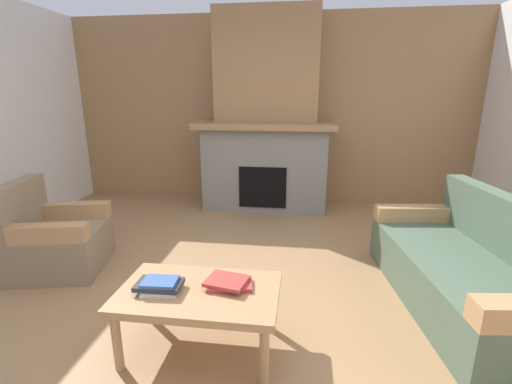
# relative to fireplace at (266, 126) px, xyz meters

# --- Properties ---
(ground) EXTENTS (9.00, 9.00, 0.00)m
(ground) POSITION_rel_fireplace_xyz_m (0.00, -2.62, -1.16)
(ground) COLOR #9E754C
(wall_back_wood_panel) EXTENTS (6.00, 0.12, 2.70)m
(wall_back_wood_panel) POSITION_rel_fireplace_xyz_m (0.00, 0.38, 0.19)
(wall_back_wood_panel) COLOR #997047
(wall_back_wood_panel) RESTS_ON ground
(fireplace) EXTENTS (1.90, 0.82, 2.70)m
(fireplace) POSITION_rel_fireplace_xyz_m (0.00, 0.00, 0.00)
(fireplace) COLOR gray
(fireplace) RESTS_ON ground
(couch) EXTENTS (1.05, 1.89, 0.85)m
(couch) POSITION_rel_fireplace_xyz_m (1.83, -2.34, -0.88)
(couch) COLOR #4C604C
(couch) RESTS_ON ground
(armchair) EXTENTS (0.91, 0.91, 0.85)m
(armchair) POSITION_rel_fireplace_xyz_m (-1.76, -2.20, -0.87)
(armchair) COLOR #847056
(armchair) RESTS_ON ground
(coffee_table) EXTENTS (1.00, 0.60, 0.43)m
(coffee_table) POSITION_rel_fireplace_xyz_m (-0.09, -3.10, -0.79)
(coffee_table) COLOR tan
(coffee_table) RESTS_ON ground
(book_stack_near_edge) EXTENTS (0.28, 0.23, 0.08)m
(book_stack_near_edge) POSITION_rel_fireplace_xyz_m (-0.32, -3.14, -0.70)
(book_stack_near_edge) COLOR beige
(book_stack_near_edge) RESTS_ON coffee_table
(book_stack_center) EXTENTS (0.31, 0.24, 0.05)m
(book_stack_center) POSITION_rel_fireplace_xyz_m (0.09, -3.04, -0.71)
(book_stack_center) COLOR #B23833
(book_stack_center) RESTS_ON coffee_table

